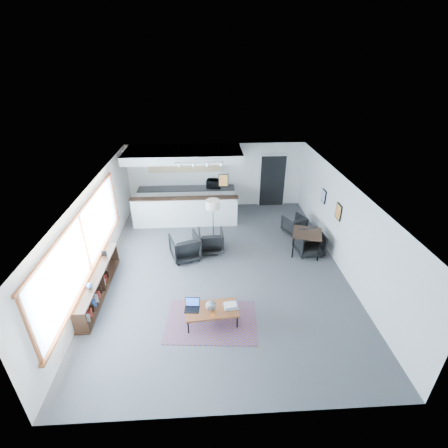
{
  "coord_description": "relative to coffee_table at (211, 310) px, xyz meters",
  "views": [
    {
      "loc": [
        -0.39,
        -7.99,
        5.68
      ],
      "look_at": [
        0.09,
        0.4,
        1.25
      ],
      "focal_mm": 26.0,
      "sensor_mm": 36.0,
      "label": 1
    }
  ],
  "objects": [
    {
      "name": "room",
      "position": [
        0.36,
        2.22,
        0.93
      ],
      "size": [
        7.02,
        9.02,
        2.62
      ],
      "color": "#48484A",
      "rests_on": "ground"
    },
    {
      "name": "window",
      "position": [
        -3.1,
        1.32,
        1.09
      ],
      "size": [
        0.1,
        5.95,
        1.66
      ],
      "color": "#8CBFFF",
      "rests_on": "room"
    },
    {
      "name": "console",
      "position": [
        -2.94,
        1.17,
        -0.04
      ],
      "size": [
        0.35,
        3.0,
        0.8
      ],
      "color": "black",
      "rests_on": "floor"
    },
    {
      "name": "kitchenette",
      "position": [
        -0.84,
        5.93,
        1.01
      ],
      "size": [
        4.2,
        1.96,
        2.6
      ],
      "color": "white",
      "rests_on": "floor"
    },
    {
      "name": "doorway",
      "position": [
        2.66,
        6.64,
        0.71
      ],
      "size": [
        1.1,
        0.12,
        2.15
      ],
      "color": "black",
      "rests_on": "room"
    },
    {
      "name": "track_light",
      "position": [
        -0.23,
        4.42,
        2.16
      ],
      "size": [
        1.6,
        0.07,
        0.15
      ],
      "color": "silver",
      "rests_on": "room"
    },
    {
      "name": "wall_art_lower",
      "position": [
        3.83,
        2.62,
        1.18
      ],
      "size": [
        0.03,
        0.38,
        0.48
      ],
      "color": "black",
      "rests_on": "room"
    },
    {
      "name": "wall_art_upper",
      "position": [
        3.83,
        3.92,
        1.13
      ],
      "size": [
        0.03,
        0.34,
        0.44
      ],
      "color": "black",
      "rests_on": "room"
    },
    {
      "name": "kilim_rug",
      "position": [
        0.0,
        0.0,
        -0.36
      ],
      "size": [
        2.25,
        1.63,
        0.01
      ],
      "rotation": [
        0.0,
        0.0,
        -0.08
      ],
      "color": "#543340",
      "rests_on": "floor"
    },
    {
      "name": "coffee_table",
      "position": [
        0.0,
        0.0,
        0.0
      ],
      "size": [
        1.28,
        0.78,
        0.4
      ],
      "rotation": [
        0.0,
        0.0,
        0.1
      ],
      "color": "brown",
      "rests_on": "floor"
    },
    {
      "name": "laptop",
      "position": [
        -0.44,
        0.06,
        0.1
      ],
      "size": [
        0.37,
        0.31,
        0.25
      ],
      "rotation": [
        0.0,
        0.0,
        -0.1
      ],
      "color": "black",
      "rests_on": "coffee_table"
    },
    {
      "name": "ceramic_pot",
      "position": [
        -0.01,
        -0.02,
        0.15
      ],
      "size": [
        0.25,
        0.25,
        0.25
      ],
      "rotation": [
        0.0,
        0.0,
        -0.35
      ],
      "color": "gray",
      "rests_on": "coffee_table"
    },
    {
      "name": "book_stack",
      "position": [
        0.46,
        0.04,
        0.08
      ],
      "size": [
        0.35,
        0.29,
        0.1
      ],
      "rotation": [
        0.0,
        0.0,
        0.11
      ],
      "color": "silver",
      "rests_on": "coffee_table"
    },
    {
      "name": "coaster",
      "position": [
        0.03,
        -0.21,
        0.03
      ],
      "size": [
        0.11,
        0.11,
        0.01
      ],
      "rotation": [
        0.0,
        0.0,
        0.29
      ],
      "color": "#E5590C",
      "rests_on": "coffee_table"
    },
    {
      "name": "armchair_left",
      "position": [
        -0.75,
        2.79,
        0.06
      ],
      "size": [
        1.03,
        1.0,
        0.85
      ],
      "primitive_type": "imported",
      "rotation": [
        0.0,
        0.0,
        3.46
      ],
      "color": "black",
      "rests_on": "floor"
    },
    {
      "name": "armchair_right",
      "position": [
        0.06,
        3.17,
        0.02
      ],
      "size": [
        0.8,
        0.75,
        0.79
      ],
      "primitive_type": "imported",
      "rotation": [
        0.0,
        0.0,
        3.19
      ],
      "color": "black",
      "rests_on": "floor"
    },
    {
      "name": "floor_lamp",
      "position": [
        0.15,
        3.68,
        0.98
      ],
      "size": [
        0.57,
        0.57,
        1.55
      ],
      "rotation": [
        0.0,
        0.0,
        -0.36
      ],
      "color": "black",
      "rests_on": "floor"
    },
    {
      "name": "dining_table",
      "position": [
        3.07,
        2.87,
        0.3
      ],
      "size": [
        1.08,
        1.08,
        0.73
      ],
      "rotation": [
        0.0,
        0.0,
        -0.29
      ],
      "color": "black",
      "rests_on": "floor"
    },
    {
      "name": "dining_chair_near",
      "position": [
        3.16,
        2.83,
        -0.02
      ],
      "size": [
        0.75,
        0.71,
        0.71
      ],
      "primitive_type": "imported",
      "rotation": [
        0.0,
        0.0,
        0.1
      ],
      "color": "black",
      "rests_on": "floor"
    },
    {
      "name": "dining_chair_far",
      "position": [
        3.03,
        4.21,
        -0.08
      ],
      "size": [
        0.74,
        0.72,
        0.59
      ],
      "primitive_type": "imported",
      "rotation": [
        0.0,
        0.0,
        3.57
      ],
      "color": "black",
      "rests_on": "floor"
    },
    {
      "name": "microwave",
      "position": [
        0.26,
        6.37,
        0.76
      ],
      "size": [
        0.62,
        0.41,
        0.39
      ],
      "primitive_type": "imported",
      "rotation": [
        0.0,
        0.0,
        -0.17
      ],
      "color": "black",
      "rests_on": "kitchenette"
    }
  ]
}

